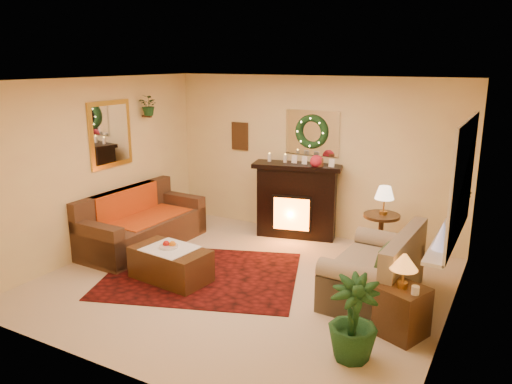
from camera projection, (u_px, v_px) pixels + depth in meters
The scene contains 31 objects.
floor at pixel (243, 282), 6.56m from camera, with size 5.00×5.00×0.00m, color beige.
ceiling at pixel (242, 80), 5.90m from camera, with size 5.00×5.00×0.00m, color white.
wall_back at pixel (312, 157), 8.14m from camera, with size 5.00×5.00×0.00m, color #EFD88C.
wall_front at pixel (112, 243), 4.32m from camera, with size 5.00×5.00×0.00m, color #EFD88C.
wall_left at pixel (97, 167), 7.39m from camera, with size 4.50×4.50×0.00m, color #EFD88C.
wall_right at pixel (455, 216), 5.07m from camera, with size 4.50×4.50×0.00m, color #EFD88C.
area_rug at pixel (202, 275), 6.77m from camera, with size 2.55×1.92×0.01m, color #611A09.
sofa at pixel (143, 220), 7.73m from camera, with size 0.91×2.06×0.89m, color #463623.
red_throw at pixel (147, 216), 7.84m from camera, with size 0.80×1.31×0.02m, color #AF230C.
fireplace at pixel (297, 204), 8.17m from camera, with size 1.26×0.40×1.15m, color black.
poinsettia at pixel (316, 161), 7.79m from camera, with size 0.20×0.20×0.20m, color red.
mantel_candle_a at pixel (269, 159), 8.17m from camera, with size 0.06×0.06×0.18m, color #F5E6C9.
mantel_candle_b at pixel (285, 160), 8.07m from camera, with size 0.06×0.06×0.18m, color #FAE5C3.
mantel_mirror at pixel (312, 133), 8.02m from camera, with size 0.92×0.02×0.72m, color white.
wreath at pixel (311, 132), 7.98m from camera, with size 0.55×0.55×0.11m, color #194719.
wall_art at pixel (240, 136), 8.68m from camera, with size 0.32×0.03×0.48m, color #381E11.
gold_mirror at pixel (110, 134), 7.52m from camera, with size 0.03×0.84×1.00m, color gold.
hanging_plant at pixel (150, 115), 8.03m from camera, with size 0.33×0.28×0.36m, color #194719.
loveseat at pixel (374, 264), 6.08m from camera, with size 0.87×1.51×0.87m, color gray.
window_frame at pixel (463, 181), 5.48m from camera, with size 0.03×1.86×1.36m, color white.
window_glass at pixel (461, 180), 5.48m from camera, with size 0.02×1.70×1.22m, color black.
window_sill at pixel (447, 237), 5.70m from camera, with size 0.22×1.86×0.04m, color white.
mini_tree at pixel (443, 236), 5.24m from camera, with size 0.21×0.21×0.31m, color silver.
sill_plant at pixel (461, 204), 6.24m from camera, with size 0.30×0.24×0.54m, color black.
side_table_round at pixel (380, 238), 7.27m from camera, with size 0.52×0.52×0.68m, color #321E0D.
lamp_cream at pixel (384, 201), 7.13m from camera, with size 0.28×0.28×0.42m, color #FFDDB2.
end_table_square at pixel (402, 312), 5.24m from camera, with size 0.44×0.44×0.54m, color #3B1E0B.
lamp_tiffany at pixel (404, 269), 5.13m from camera, with size 0.29×0.29×0.42m, color orange.
coffee_table at pixel (171, 265), 6.59m from camera, with size 1.04×0.57×0.44m, color #311E0E.
fruit_bowl at pixel (169, 247), 6.55m from camera, with size 0.24×0.24×0.06m, color silver.
floor_palm at pixel (353, 317), 4.78m from camera, with size 1.43×1.43×2.55m, color #16491F.
Camera 1 is at (3.05, -5.21, 2.83)m, focal length 35.00 mm.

